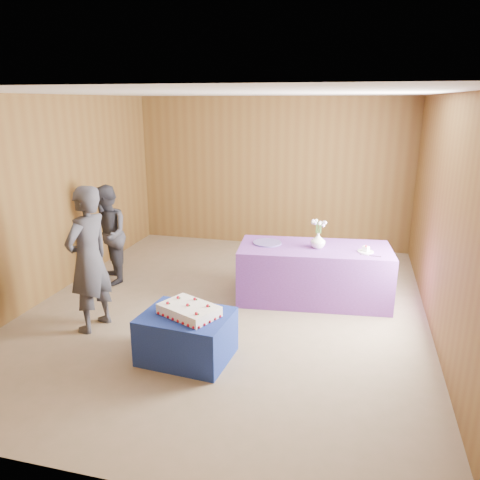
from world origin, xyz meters
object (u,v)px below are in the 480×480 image
(cake_table, at_px, (187,336))
(serving_table, at_px, (314,273))
(vase, at_px, (318,241))
(guest_right, at_px, (107,235))
(sheet_cake, at_px, (189,310))
(guest_left, at_px, (89,260))

(cake_table, relative_size, serving_table, 0.45)
(vase, relative_size, guest_right, 0.14)
(sheet_cake, relative_size, guest_right, 0.49)
(vase, xyz_separation_m, guest_left, (-2.49, -1.45, 0.01))
(cake_table, bearing_deg, serving_table, 63.88)
(sheet_cake, height_order, guest_left, guest_left)
(vase, height_order, guest_right, guest_right)
(serving_table, xyz_separation_m, vase, (0.04, -0.04, 0.48))
(sheet_cake, distance_m, guest_left, 1.44)
(cake_table, xyz_separation_m, guest_left, (-1.32, 0.38, 0.61))
(sheet_cake, distance_m, vase, 2.17)
(serving_table, xyz_separation_m, guest_right, (-3.00, -0.12, 0.36))
(guest_left, bearing_deg, vase, 131.86)
(serving_table, relative_size, vase, 9.90)
(serving_table, xyz_separation_m, guest_left, (-2.45, -1.49, 0.49))
(cake_table, relative_size, guest_right, 0.62)
(guest_left, bearing_deg, guest_right, -146.39)
(cake_table, bearing_deg, vase, 62.54)
(sheet_cake, bearing_deg, guest_left, -170.35)
(sheet_cake, bearing_deg, guest_right, 162.73)
(vase, height_order, guest_left, guest_left)
(serving_table, distance_m, vase, 0.48)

